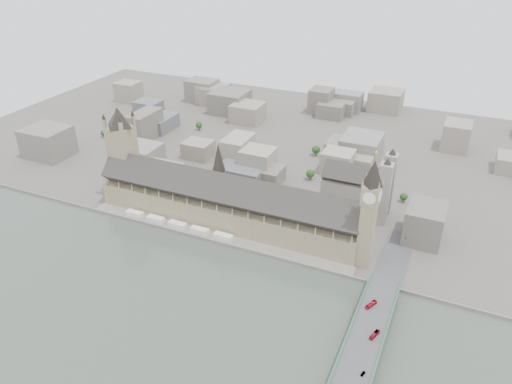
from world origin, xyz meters
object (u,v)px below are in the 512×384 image
at_px(red_bus_north, 371,305).
at_px(car_silver, 363,374).
at_px(palace_of_westminster, 226,204).
at_px(victoria_tower, 123,149).
at_px(westminster_bridge, 364,344).
at_px(red_bus_south, 375,335).
at_px(elizabeth_tower, 370,207).
at_px(car_approach, 407,237).
at_px(westminster_abbey, 359,190).

bearing_deg(red_bus_north, car_silver, -57.46).
distance_m(palace_of_westminster, victoria_tower, 126.41).
bearing_deg(car_silver, westminster_bridge, 115.59).
xyz_separation_m(palace_of_westminster, westminster_bridge, (162.00, -107.20, -17.58)).
bearing_deg(westminster_bridge, red_bus_south, 42.38).
height_order(palace_of_westminster, elizabeth_tower, elizabeth_tower).
relative_size(red_bus_north, car_approach, 2.54).
xyz_separation_m(victoria_tower, westminster_abbey, (232.92, 69.00, -30.12)).
distance_m(palace_of_westminster, westminster_bridge, 195.05).
bearing_deg(westminster_abbey, victoria_tower, -163.50).
distance_m(westminster_abbey, red_bus_south, 186.90).
bearing_deg(victoria_tower, palace_of_westminster, -2.96).
relative_size(victoria_tower, westminster_bridge, 0.31).
bearing_deg(elizabeth_tower, red_bus_south, -72.13).
bearing_deg(car_approach, palace_of_westminster, -154.98).
height_order(victoria_tower, car_approach, victoria_tower).
bearing_deg(elizabeth_tower, car_approach, 55.46).
distance_m(elizabeth_tower, car_approach, 70.07).
relative_size(victoria_tower, westminster_abbey, 1.47).
height_order(elizabeth_tower, westminster_bridge, elizabeth_tower).
bearing_deg(westminster_abbey, car_approach, -38.15).
bearing_deg(car_silver, palace_of_westminster, 155.49).
relative_size(elizabeth_tower, car_silver, 24.88).
bearing_deg(palace_of_westminster, car_silver, -39.51).
bearing_deg(red_bus_north, red_bus_south, -48.81).
relative_size(victoria_tower, car_approach, 22.34).
bearing_deg(elizabeth_tower, red_bus_north, -71.69).
distance_m(palace_of_westminster, car_approach, 170.62).
height_order(palace_of_westminster, car_approach, palace_of_westminster).
distance_m(westminster_abbey, car_silver, 221.61).
bearing_deg(palace_of_westminster, elizabeth_tower, -4.85).
xyz_separation_m(red_bus_north, car_silver, (9.55, -65.40, -0.87)).
bearing_deg(car_approach, elizabeth_tower, -109.99).
relative_size(red_bus_north, car_silver, 2.63).
height_order(palace_of_westminster, red_bus_north, palace_of_westminster).
height_order(red_bus_south, car_silver, red_bus_south).
relative_size(palace_of_westminster, car_approach, 59.20).
bearing_deg(westminster_abbey, westminster_bridge, -74.36).
xyz_separation_m(victoria_tower, car_approach, (289.37, 24.67, -44.31)).
distance_m(red_bus_south, car_silver, 36.02).
bearing_deg(red_bus_north, victoria_tower, -171.56).
relative_size(red_bus_south, car_silver, 2.46).
relative_size(elizabeth_tower, car_approach, 24.02).
bearing_deg(car_approach, red_bus_south, -75.51).
xyz_separation_m(palace_of_westminster, car_silver, (167.83, -138.42, -11.74)).
relative_size(elizabeth_tower, victoria_tower, 1.07).
bearing_deg(westminster_bridge, elizabeth_tower, 104.11).
height_order(westminster_bridge, red_bus_south, red_bus_south).
xyz_separation_m(westminster_bridge, red_bus_north, (-3.71, 34.19, 6.71)).
bearing_deg(car_approach, westminster_bridge, -77.68).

